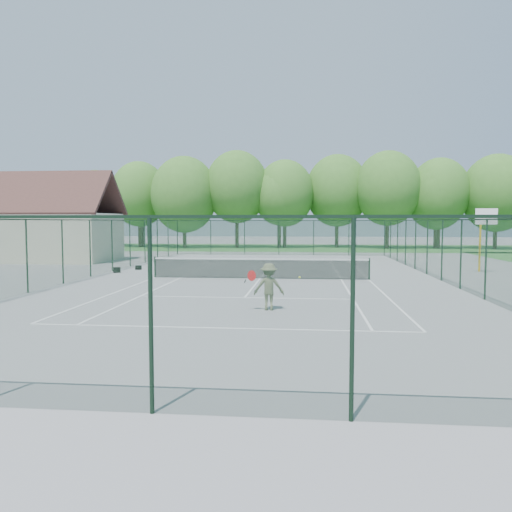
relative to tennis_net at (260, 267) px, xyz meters
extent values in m
plane|color=gray|center=(0.00, 0.00, -0.58)|extent=(140.00, 140.00, 0.00)
cube|color=#387C31|center=(0.00, 30.00, -0.57)|extent=(80.00, 16.00, 0.01)
cube|color=white|center=(0.00, 11.88, -0.57)|extent=(10.97, 0.08, 0.01)
cube|color=white|center=(0.00, -11.88, -0.57)|extent=(10.97, 0.08, 0.01)
cube|color=white|center=(0.00, 6.40, -0.57)|extent=(8.23, 0.08, 0.01)
cube|color=white|center=(0.00, -6.40, -0.57)|extent=(8.23, 0.08, 0.01)
cube|color=white|center=(5.49, 0.00, -0.57)|extent=(0.08, 23.77, 0.01)
cube|color=white|center=(-5.49, 0.00, -0.57)|extent=(0.08, 23.77, 0.01)
cube|color=white|center=(4.12, 0.00, -0.57)|extent=(0.08, 23.77, 0.01)
cube|color=white|center=(-4.12, 0.00, -0.57)|extent=(0.08, 23.77, 0.01)
cube|color=white|center=(0.00, 0.00, -0.57)|extent=(0.08, 12.80, 0.01)
cylinder|color=black|center=(-5.50, 0.00, -0.03)|extent=(0.08, 0.08, 1.10)
cylinder|color=black|center=(5.50, 0.00, -0.03)|extent=(0.08, 0.08, 1.10)
cube|color=black|center=(0.00, 0.00, -0.08)|extent=(11.00, 0.02, 0.96)
cube|color=white|center=(0.00, 0.00, 0.42)|extent=(11.00, 0.05, 0.07)
cube|color=#193B24|center=(0.00, 18.00, 0.92)|extent=(18.00, 0.02, 3.00)
cube|color=#193B24|center=(0.00, -18.00, 0.92)|extent=(18.00, 0.02, 3.00)
cube|color=#193B24|center=(9.00, 0.00, 0.92)|extent=(0.02, 36.00, 3.00)
cube|color=#193B24|center=(-9.00, 0.00, 0.92)|extent=(0.02, 36.00, 3.00)
cube|color=black|center=(0.00, 18.00, 2.42)|extent=(18.00, 0.05, 0.05)
cube|color=black|center=(0.00, -18.00, 2.42)|extent=(18.00, 0.05, 0.05)
cube|color=black|center=(9.00, 0.00, 2.42)|extent=(0.05, 36.00, 0.05)
cube|color=black|center=(-9.00, 0.00, 2.42)|extent=(0.05, 36.00, 0.05)
cube|color=#ECE5C3|center=(-16.00, 10.00, 1.17)|extent=(8.00, 6.00, 3.50)
cube|color=#472C25|center=(-16.00, 11.50, 4.42)|extent=(8.60, 3.27, 3.27)
cube|color=#472C25|center=(-16.00, 8.50, 4.42)|extent=(8.60, 3.27, 3.27)
cylinder|color=#3D2B1C|center=(-16.50, 30.00, 1.52)|extent=(0.40, 0.40, 4.20)
ellipsoid|color=#437A2C|center=(-16.50, 30.00, 5.42)|extent=(6.40, 6.40, 7.40)
cylinder|color=#3D2B1C|center=(0.00, 30.00, 1.52)|extent=(0.40, 0.40, 4.20)
ellipsoid|color=#437A2C|center=(0.00, 30.00, 5.42)|extent=(6.40, 6.40, 7.40)
cylinder|color=#3D2B1C|center=(16.50, 30.00, 1.52)|extent=(0.40, 0.40, 4.20)
ellipsoid|color=#437A2C|center=(16.50, 30.00, 5.42)|extent=(6.40, 6.40, 7.40)
cylinder|color=yellow|center=(12.41, 4.85, 1.17)|extent=(0.12, 0.12, 3.50)
cube|color=yellow|center=(12.41, 4.40, 2.77)|extent=(0.08, 0.90, 0.08)
cube|color=white|center=(12.41, 3.95, 2.62)|extent=(1.20, 0.05, 0.90)
torus|color=#E7581D|center=(12.41, 3.72, 2.47)|extent=(0.48, 0.48, 0.02)
cube|color=black|center=(-8.39, 2.12, -0.42)|extent=(0.44, 0.34, 0.31)
cube|color=black|center=(-7.74, 3.91, -0.45)|extent=(0.37, 0.26, 0.26)
imported|color=#555A3E|center=(1.12, -8.94, 0.20)|extent=(1.04, 0.64, 1.55)
sphere|color=#EAF23B|center=(2.13, -8.54, 0.48)|extent=(0.07, 0.07, 0.07)
camera|label=1|loc=(2.32, -25.24, 2.36)|focal=35.00mm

